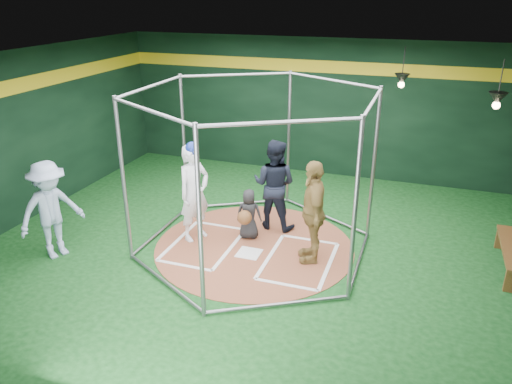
% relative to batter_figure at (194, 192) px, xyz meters
% --- Properties ---
extents(room_shell, '(10.10, 9.10, 3.53)m').
position_rel_batter_figure_xyz_m(room_shell, '(1.21, 0.04, 0.77)').
color(room_shell, '#0C3812').
rests_on(room_shell, ground).
extents(clay_disc, '(3.80, 3.80, 0.01)m').
position_rel_batter_figure_xyz_m(clay_disc, '(1.21, 0.03, -0.98)').
color(clay_disc, brown).
rests_on(clay_disc, ground).
extents(home_plate, '(0.43, 0.43, 0.01)m').
position_rel_batter_figure_xyz_m(home_plate, '(1.21, -0.27, -0.97)').
color(home_plate, white).
rests_on(home_plate, clay_disc).
extents(batter_box_left, '(1.17, 1.77, 0.01)m').
position_rel_batter_figure_xyz_m(batter_box_left, '(0.26, -0.22, -0.97)').
color(batter_box_left, white).
rests_on(batter_box_left, clay_disc).
extents(batter_box_right, '(1.17, 1.77, 0.01)m').
position_rel_batter_figure_xyz_m(batter_box_right, '(2.16, -0.22, -0.97)').
color(batter_box_right, white).
rests_on(batter_box_right, clay_disc).
extents(batting_cage, '(4.05, 4.67, 3.00)m').
position_rel_batter_figure_xyz_m(batting_cage, '(1.21, 0.03, 0.51)').
color(batting_cage, gray).
rests_on(batting_cage, ground).
extents(pendant_lamp_near, '(0.34, 0.34, 0.90)m').
position_rel_batter_figure_xyz_m(pendant_lamp_near, '(3.41, 3.63, 1.75)').
color(pendant_lamp_near, black).
rests_on(pendant_lamp_near, room_shell).
extents(pendant_lamp_far, '(0.34, 0.34, 0.90)m').
position_rel_batter_figure_xyz_m(pendant_lamp_far, '(5.21, 2.03, 1.75)').
color(pendant_lamp_far, black).
rests_on(pendant_lamp_far, room_shell).
extents(batter_figure, '(0.70, 0.82, 1.97)m').
position_rel_batter_figure_xyz_m(batter_figure, '(0.00, 0.00, 0.00)').
color(batter_figure, white).
rests_on(batter_figure, clay_disc).
extents(visitor_leopard, '(0.79, 1.20, 1.89)m').
position_rel_batter_figure_xyz_m(visitor_leopard, '(2.35, -0.07, -0.03)').
color(visitor_leopard, tan).
rests_on(visitor_leopard, clay_disc).
extents(catcher_figure, '(0.55, 0.60, 1.01)m').
position_rel_batter_figure_xyz_m(catcher_figure, '(0.99, 0.33, -0.47)').
color(catcher_figure, black).
rests_on(catcher_figure, clay_disc).
extents(umpire, '(0.95, 0.77, 1.86)m').
position_rel_batter_figure_xyz_m(umpire, '(1.31, 0.98, -0.04)').
color(umpire, black).
rests_on(umpire, clay_disc).
extents(bystander_blue, '(1.12, 1.36, 1.83)m').
position_rel_batter_figure_xyz_m(bystander_blue, '(-2.14, -1.47, -0.07)').
color(bystander_blue, '#A2B6D7').
rests_on(bystander_blue, ground).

